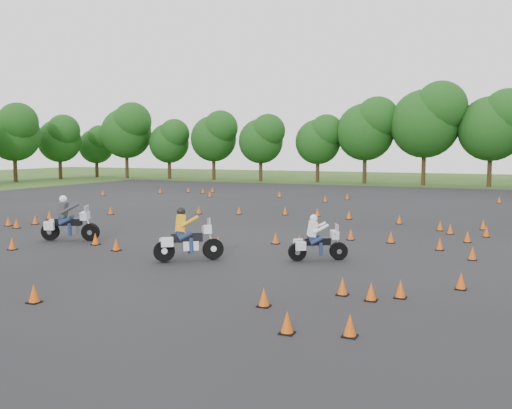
# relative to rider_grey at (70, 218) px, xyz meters

# --- Properties ---
(ground) EXTENTS (140.00, 140.00, 0.00)m
(ground) POSITION_rel_rider_grey_xyz_m (5.77, 1.96, -0.95)
(ground) COLOR #2D5119
(ground) RESTS_ON ground
(asphalt_pad) EXTENTS (62.00, 62.00, 0.00)m
(asphalt_pad) POSITION_rel_rider_grey_xyz_m (5.77, 7.96, -0.94)
(asphalt_pad) COLOR black
(asphalt_pad) RESTS_ON ground
(treeline) EXTENTS (87.05, 32.20, 10.95)m
(treeline) POSITION_rel_rider_grey_xyz_m (10.14, 37.34, 3.68)
(treeline) COLOR #184413
(treeline) RESTS_ON ground
(traffic_cones) EXTENTS (36.11, 33.13, 0.45)m
(traffic_cones) POSITION_rel_rider_grey_xyz_m (6.57, 7.72, -0.72)
(traffic_cones) COLOR #DB4E09
(traffic_cones) RESTS_ON asphalt_pad
(rider_grey) EXTENTS (2.55, 1.51, 1.89)m
(rider_grey) POSITION_rel_rider_grey_xyz_m (0.00, 0.00, 0.00)
(rider_grey) COLOR #383B3F
(rider_grey) RESTS_ON ground
(rider_yellow) EXTENTS (2.31, 2.08, 1.84)m
(rider_yellow) POSITION_rel_rider_grey_xyz_m (6.71, -1.76, -0.02)
(rider_yellow) COLOR orange
(rider_yellow) RESTS_ON ground
(rider_white) EXTENTS (2.09, 1.61, 1.59)m
(rider_white) POSITION_rel_rider_grey_xyz_m (10.65, 0.16, -0.15)
(rider_white) COLOR white
(rider_white) RESTS_ON ground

